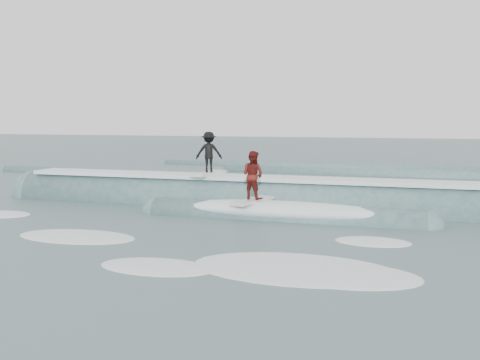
# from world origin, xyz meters

# --- Properties ---
(ground) EXTENTS (160.00, 160.00, 0.00)m
(ground) POSITION_xyz_m (0.00, 0.00, 0.00)
(ground) COLOR #3B5357
(ground) RESTS_ON ground
(breaking_wave) EXTENTS (20.79, 3.85, 2.15)m
(breaking_wave) POSITION_xyz_m (0.29, 5.20, 0.05)
(breaking_wave) COLOR #385D5E
(breaking_wave) RESTS_ON ground
(surfer_black) EXTENTS (1.12, 2.06, 1.64)m
(surfer_black) POSITION_xyz_m (-1.55, 5.55, 1.92)
(surfer_black) COLOR silver
(surfer_black) RESTS_ON ground
(surfer_red) EXTENTS (1.08, 2.07, 1.70)m
(surfer_red) POSITION_xyz_m (0.81, 3.35, 1.31)
(surfer_red) COLOR silver
(surfer_red) RESTS_ON ground
(whitewater) EXTENTS (14.54, 5.81, 0.10)m
(whitewater) POSITION_xyz_m (1.29, -1.49, 0.00)
(whitewater) COLOR white
(whitewater) RESTS_ON ground
(far_swells) EXTENTS (35.10, 8.65, 0.80)m
(far_swells) POSITION_xyz_m (0.15, 17.65, 0.00)
(far_swells) COLOR #385D5E
(far_swells) RESTS_ON ground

